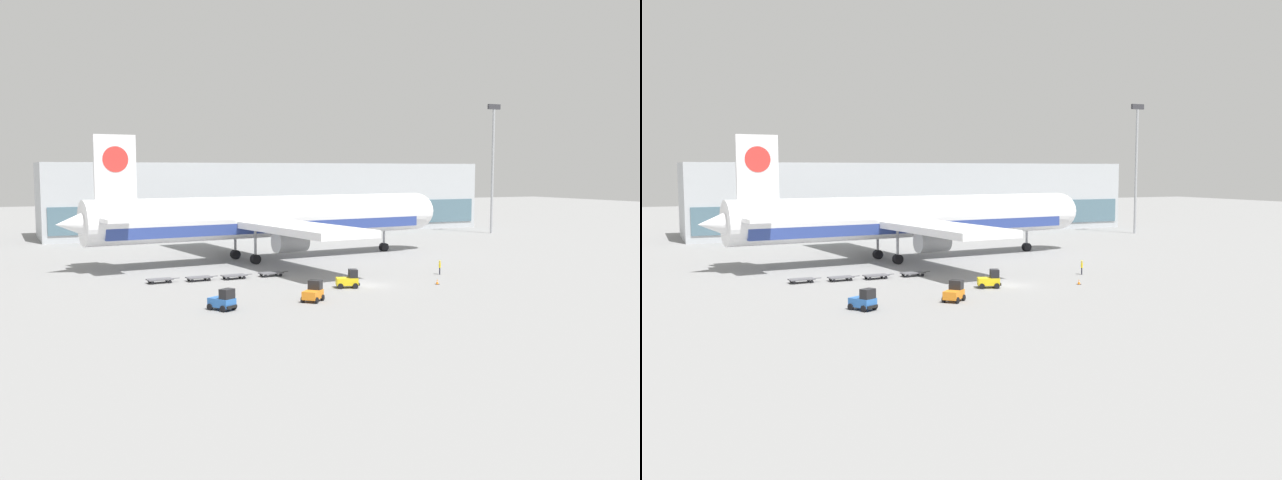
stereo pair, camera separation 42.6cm
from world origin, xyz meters
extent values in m
plane|color=gray|center=(0.00, 0.00, 0.00)|extent=(400.00, 400.00, 0.00)
cube|color=#B2B7BC|center=(15.44, 70.24, 7.00)|extent=(90.00, 18.00, 14.00)
cube|color=slate|center=(15.44, 61.14, 3.85)|extent=(88.20, 0.20, 4.90)
cylinder|color=#9EA0A5|center=(53.84, 46.88, 12.29)|extent=(0.50, 0.50, 24.59)
cube|color=#333338|center=(53.84, 46.88, 25.09)|extent=(2.80, 0.50, 1.00)
cylinder|color=white|center=(-1.39, 25.80, 6.10)|extent=(52.32, 11.91, 5.80)
cube|color=#2D428E|center=(-1.39, 25.80, 4.79)|extent=(48.18, 11.30, 1.45)
sphere|color=white|center=(24.43, 28.87, 6.10)|extent=(5.68, 5.68, 5.68)
cone|color=white|center=(-27.21, 22.72, 6.10)|extent=(6.99, 6.23, 5.51)
cube|color=white|center=(-23.08, 23.21, 13.00)|extent=(5.22, 1.05, 8.00)
cylinder|color=red|center=(-23.08, 23.21, 13.96)|extent=(3.24, 0.92, 3.20)
cube|color=white|center=(-24.11, 23.09, 6.68)|extent=(5.11, 13.33, 0.50)
cube|color=white|center=(-3.97, 25.49, 5.38)|extent=(13.62, 48.61, 0.90)
cylinder|color=#9EA0A5|center=(-2.78, 15.48, 3.58)|extent=(4.50, 3.28, 2.80)
cylinder|color=#9EA0A5|center=(-5.16, 35.50, 3.58)|extent=(4.50, 3.28, 2.80)
cylinder|color=#9EA0A5|center=(18.23, 28.13, 2.65)|extent=(0.36, 0.36, 4.00)
cylinder|color=black|center=(18.23, 28.13, 0.65)|extent=(1.40, 1.05, 1.30)
cylinder|color=#9EA0A5|center=(-5.14, 22.13, 2.65)|extent=(0.36, 0.36, 4.00)
cylinder|color=black|center=(-5.14, 22.13, 0.65)|extent=(1.40, 1.05, 1.30)
cylinder|color=#9EA0A5|center=(-5.90, 28.48, 2.65)|extent=(0.36, 0.36, 4.00)
cylinder|color=black|center=(-5.90, 28.48, 0.65)|extent=(1.40, 1.05, 1.30)
cube|color=#2D66B7|center=(-18.64, -6.58, 0.70)|extent=(2.36, 2.69, 0.80)
cube|color=black|center=(-18.32, -7.14, 1.55)|extent=(1.52, 1.40, 0.90)
cube|color=black|center=(-18.03, -7.65, 0.42)|extent=(1.17, 0.76, 0.24)
cylinder|color=black|center=(-17.63, -6.93, 0.30)|extent=(0.51, 0.64, 0.60)
cylinder|color=black|center=(-18.85, -7.62, 0.30)|extent=(0.51, 0.64, 0.60)
cylinder|color=black|center=(-18.43, -5.53, 0.30)|extent=(0.51, 0.64, 0.60)
cylinder|color=black|center=(-19.65, -6.23, 0.30)|extent=(0.51, 0.64, 0.60)
cube|color=orange|center=(-9.48, -6.30, 0.70)|extent=(2.63, 2.60, 0.80)
cube|color=black|center=(-9.01, -5.85, 1.55)|extent=(1.51, 1.52, 0.90)
cube|color=black|center=(-8.59, -5.45, 0.42)|extent=(0.99, 1.02, 0.24)
cylinder|color=black|center=(-9.38, -5.24, 0.30)|extent=(0.60, 0.59, 0.60)
cylinder|color=black|center=(-8.41, -6.25, 0.30)|extent=(0.60, 0.59, 0.60)
cylinder|color=black|center=(-10.54, -6.36, 0.30)|extent=(0.60, 0.59, 0.60)
cylinder|color=black|center=(-9.57, -7.36, 0.30)|extent=(0.60, 0.59, 0.60)
cube|color=yellow|center=(-2.80, -0.46, 0.70)|extent=(2.62, 2.05, 0.80)
cube|color=black|center=(-2.18, -0.66, 1.55)|extent=(1.24, 1.46, 0.90)
cube|color=black|center=(-1.63, -0.84, 0.42)|extent=(0.55, 1.25, 0.24)
cylinder|color=black|center=(-1.82, -0.04, 0.30)|extent=(0.65, 0.42, 0.60)
cylinder|color=black|center=(-2.26, -1.37, 0.30)|extent=(0.65, 0.42, 0.60)
cylinder|color=black|center=(-3.35, 0.46, 0.30)|extent=(0.65, 0.42, 0.60)
cylinder|color=black|center=(-3.79, -0.87, 0.30)|extent=(0.65, 0.42, 0.60)
cube|color=#56565B|center=(-20.41, 11.23, 0.42)|extent=(2.91, 1.71, 0.12)
cube|color=#56565B|center=(-18.56, 11.37, 0.42)|extent=(0.90, 0.15, 0.08)
cylinder|color=black|center=(-19.48, 11.94, 0.18)|extent=(0.37, 0.17, 0.36)
cylinder|color=black|center=(-19.38, 10.67, 0.18)|extent=(0.37, 0.17, 0.36)
cylinder|color=black|center=(-21.43, 11.79, 0.18)|extent=(0.37, 0.17, 0.36)
cylinder|color=black|center=(-21.34, 10.52, 0.18)|extent=(0.37, 0.17, 0.36)
cube|color=#56565B|center=(-16.01, 10.90, 0.42)|extent=(2.91, 1.71, 0.12)
cube|color=#56565B|center=(-14.17, 11.04, 0.42)|extent=(0.90, 0.15, 0.08)
cylinder|color=black|center=(-15.08, 11.61, 0.18)|extent=(0.37, 0.17, 0.36)
cylinder|color=black|center=(-14.99, 10.34, 0.18)|extent=(0.37, 0.17, 0.36)
cylinder|color=black|center=(-17.04, 11.47, 0.18)|extent=(0.37, 0.17, 0.36)
cylinder|color=black|center=(-16.94, 10.19, 0.18)|extent=(0.37, 0.17, 0.36)
cube|color=#56565B|center=(-11.90, 10.61, 0.42)|extent=(2.91, 1.71, 0.12)
cube|color=#56565B|center=(-10.05, 10.75, 0.42)|extent=(0.90, 0.15, 0.08)
cylinder|color=black|center=(-10.97, 11.32, 0.18)|extent=(0.37, 0.17, 0.36)
cylinder|color=black|center=(-10.87, 10.05, 0.18)|extent=(0.37, 0.17, 0.36)
cylinder|color=black|center=(-12.92, 11.17, 0.18)|extent=(0.37, 0.17, 0.36)
cylinder|color=black|center=(-12.83, 9.90, 0.18)|extent=(0.37, 0.17, 0.36)
cube|color=#56565B|center=(-7.25, 10.79, 0.42)|extent=(2.91, 1.71, 0.12)
cube|color=#56565B|center=(-5.40, 10.93, 0.42)|extent=(0.90, 0.15, 0.08)
cylinder|color=black|center=(-6.32, 11.50, 0.18)|extent=(0.37, 0.17, 0.36)
cylinder|color=black|center=(-6.22, 10.23, 0.18)|extent=(0.37, 0.17, 0.36)
cylinder|color=black|center=(-8.27, 11.35, 0.18)|extent=(0.37, 0.17, 0.36)
cylinder|color=black|center=(-8.18, 10.08, 0.18)|extent=(0.37, 0.17, 0.36)
cylinder|color=black|center=(11.83, 3.50, 0.41)|extent=(0.14, 0.14, 0.83)
cylinder|color=black|center=(11.95, 3.67, 0.41)|extent=(0.14, 0.14, 0.83)
cube|color=yellow|center=(11.89, 3.59, 1.14)|extent=(0.39, 0.42, 0.62)
cylinder|color=yellow|center=(11.75, 3.39, 1.17)|extent=(0.09, 0.09, 0.56)
cylinder|color=yellow|center=(12.03, 3.78, 1.17)|extent=(0.09, 0.09, 0.56)
sphere|color=tan|center=(11.89, 3.59, 1.56)|extent=(0.22, 0.22, 0.22)
sphere|color=yellow|center=(11.89, 3.59, 1.62)|extent=(0.21, 0.21, 0.21)
cube|color=black|center=(7.33, -2.62, 0.02)|extent=(0.40, 0.40, 0.04)
cone|color=orange|center=(7.33, -2.62, 0.31)|extent=(0.32, 0.32, 0.54)
cylinder|color=white|center=(7.33, -2.62, 0.34)|extent=(0.19, 0.19, 0.08)
camera|label=1|loc=(-37.26, -67.98, 12.61)|focal=40.00mm
camera|label=2|loc=(-36.87, -68.16, 12.61)|focal=40.00mm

